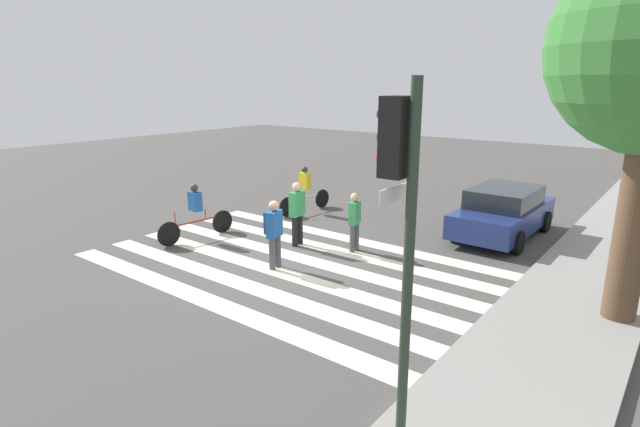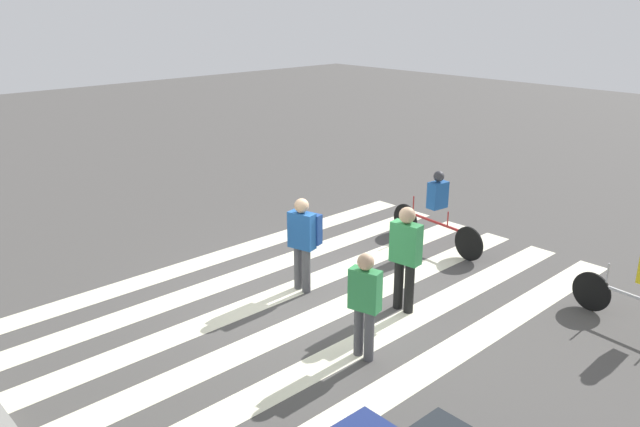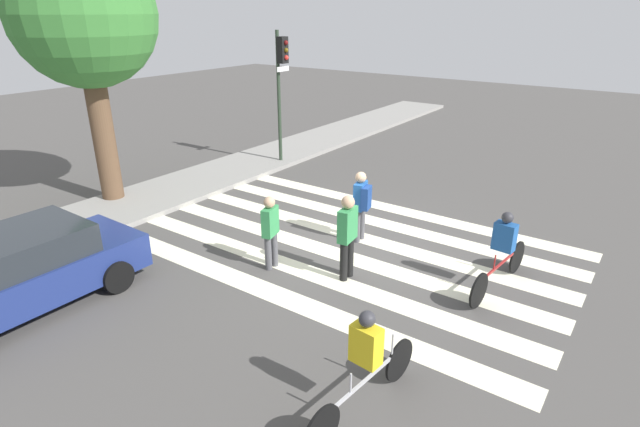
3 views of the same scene
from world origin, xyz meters
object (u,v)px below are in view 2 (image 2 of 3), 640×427
Objects in this scene: pedestrian_adult_yellow_jacket at (365,300)px; pedestrian_adult_blue_shirt at (405,253)px; cyclist_far_lane at (437,207)px; pedestrian_adult_tall_backpack at (304,237)px.

pedestrian_adult_blue_shirt reaches higher than pedestrian_adult_yellow_jacket.
pedestrian_adult_yellow_jacket is at bearing -77.22° from pedestrian_adult_blue_shirt.
pedestrian_adult_blue_shirt is 3.01m from cyclist_far_lane.
pedestrian_adult_yellow_jacket is at bearing 120.90° from cyclist_far_lane.
pedestrian_adult_blue_shirt is 1.06× the size of pedestrian_adult_tall_backpack.
pedestrian_adult_yellow_jacket is 0.90× the size of pedestrian_adult_blue_shirt.
pedestrian_adult_yellow_jacket is 0.95× the size of pedestrian_adult_tall_backpack.
cyclist_far_lane is at bearing -109.48° from pedestrian_adult_tall_backpack.
pedestrian_adult_tall_backpack is 0.69× the size of cyclist_far_lane.
pedestrian_adult_tall_backpack is at bearing 90.89° from cyclist_far_lane.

